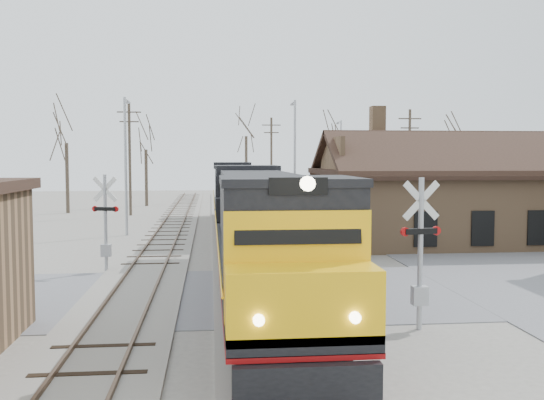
{
  "coord_description": "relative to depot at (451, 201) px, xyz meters",
  "views": [
    {
      "loc": [
        -1.77,
        -21.41,
        4.89
      ],
      "look_at": [
        1.32,
        9.0,
        2.75
      ],
      "focal_mm": 40.0,
      "sensor_mm": 36.0,
      "label": 1
    }
  ],
  "objects": [
    {
      "name": "track_siding",
      "position": [
        -16.49,
        3.0,
        -2.34
      ],
      "size": [
        3.4,
        90.0,
        0.24
      ],
      "color": "gray",
      "rests_on": "ground"
    },
    {
      "name": "tree_a",
      "position": [
        -26.35,
        21.53,
        4.79
      ],
      "size": [
        4.13,
        4.13,
        10.11
      ],
      "color": "#382D23",
      "rests_on": "ground"
    },
    {
      "name": "utility_pole_b",
      "position": [
        -7.25,
        31.32,
        2.4
      ],
      "size": [
        2.0,
        0.24,
        9.17
      ],
      "color": "#382D23",
      "rests_on": "ground"
    },
    {
      "name": "locomotive_lead",
      "position": [
        -11.99,
        -13.06,
        -0.04
      ],
      "size": [
        3.03,
        20.3,
        4.51
      ],
      "color": "black",
      "rests_on": "ground"
    },
    {
      "name": "crossbuck_far",
      "position": [
        -18.22,
        -7.23,
        -0.45
      ],
      "size": [
        1.17,
        0.41,
        4.18
      ],
      "rotation": [
        0.0,
        0.0,
        2.86
      ],
      "color": "#A5A8AD",
      "rests_on": "ground"
    },
    {
      "name": "crossbuck_near",
      "position": [
        -7.86,
        -16.95,
        -0.39
      ],
      "size": [
        1.23,
        0.33,
        4.34
      ],
      "rotation": [
        0.0,
        0.0,
        0.16
      ],
      "color": "#A5A8AD",
      "rests_on": "ground"
    },
    {
      "name": "streetlight_b",
      "position": [
        -7.37,
        12.38,
        2.75
      ],
      "size": [
        0.25,
        2.04,
        9.24
      ],
      "color": "#A5A8AD",
      "rests_on": "ground"
    },
    {
      "name": "streetlight_c",
      "position": [
        -1.19,
        24.53,
        2.37
      ],
      "size": [
        0.25,
        2.04,
        8.48
      ],
      "color": "#A5A8AD",
      "rests_on": "ground"
    },
    {
      "name": "tree_c",
      "position": [
        -9.61,
        37.07,
        6.2
      ],
      "size": [
        4.93,
        4.93,
        12.08
      ],
      "color": "#382D23",
      "rests_on": "ground"
    },
    {
      "name": "ground",
      "position": [
        -11.99,
        -12.0,
        -2.41
      ],
      "size": [
        140.0,
        140.0,
        0.0
      ],
      "primitive_type": "plane",
      "color": "gray",
      "rests_on": "ground"
    },
    {
      "name": "utility_pole_a",
      "position": [
        -20.54,
        18.72,
        2.57
      ],
      "size": [
        2.0,
        0.24,
        9.52
      ],
      "color": "#382D23",
      "rests_on": "ground"
    },
    {
      "name": "tree_e",
      "position": [
        9.8,
        23.14,
        4.77
      ],
      "size": [
        4.12,
        4.12,
        10.09
      ],
      "color": "#382D23",
      "rests_on": "ground"
    },
    {
      "name": "tree_d",
      "position": [
        -0.82,
        31.39,
        5.11
      ],
      "size": [
        4.31,
        4.31,
        10.55
      ],
      "color": "#382D23",
      "rests_on": "ground"
    },
    {
      "name": "depot",
      "position": [
        0.0,
        0.0,
        0.0
      ],
      "size": [
        15.2,
        9.31,
        7.9
      ],
      "color": "#916C4B",
      "rests_on": "ground"
    },
    {
      "name": "utility_pole_c",
      "position": [
        3.38,
        17.62,
        2.34
      ],
      "size": [
        2.0,
        0.24,
        9.05
      ],
      "color": "#382D23",
      "rests_on": "ground"
    },
    {
      "name": "streetlight_a",
      "position": [
        -19.04,
        5.37,
        2.45
      ],
      "size": [
        0.25,
        2.04,
        8.66
      ],
      "color": "#A5A8AD",
      "rests_on": "ground"
    },
    {
      "name": "locomotive_trailing",
      "position": [
        -11.99,
        7.51,
        -0.04
      ],
      "size": [
        3.03,
        20.3,
        4.27
      ],
      "color": "black",
      "rests_on": "ground"
    },
    {
      "name": "tree_b",
      "position": [
        -20.24,
        28.81,
        4.24
      ],
      "size": [
        3.81,
        3.81,
        9.34
      ],
      "color": "#382D23",
      "rests_on": "ground"
    },
    {
      "name": "track_main",
      "position": [
        -11.99,
        3.0,
        -2.34
      ],
      "size": [
        3.4,
        90.0,
        0.24
      ],
      "color": "gray",
      "rests_on": "ground"
    },
    {
      "name": "road",
      "position": [
        -11.99,
        -12.0,
        -2.39
      ],
      "size": [
        60.0,
        9.0,
        0.03
      ],
      "primitive_type": "cube",
      "color": "slate",
      "rests_on": "ground"
    }
  ]
}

